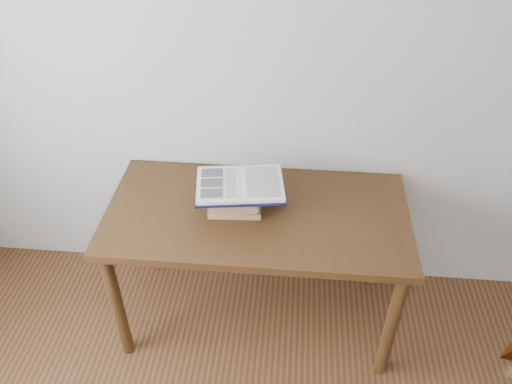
# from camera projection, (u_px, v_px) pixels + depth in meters

# --- Properties ---
(room_shell) EXTENTS (3.54, 3.54, 2.62)m
(room_shell) POSITION_uv_depth(u_px,v_px,m) (91.00, 370.00, 0.74)
(room_shell) COLOR beige
(room_shell) RESTS_ON ground
(desk) EXTENTS (1.42, 0.71, 0.76)m
(desk) POSITION_uv_depth(u_px,v_px,m) (257.00, 226.00, 2.39)
(desk) COLOR #432A10
(desk) RESTS_ON ground
(book_stack) EXTENTS (0.25, 0.18, 0.13)m
(book_stack) POSITION_uv_depth(u_px,v_px,m) (236.00, 199.00, 2.31)
(book_stack) COLOR #A87D56
(book_stack) RESTS_ON desk
(open_book) EXTENTS (0.44, 0.33, 0.03)m
(open_book) POSITION_uv_depth(u_px,v_px,m) (240.00, 185.00, 2.26)
(open_book) COLOR black
(open_book) RESTS_ON book_stack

